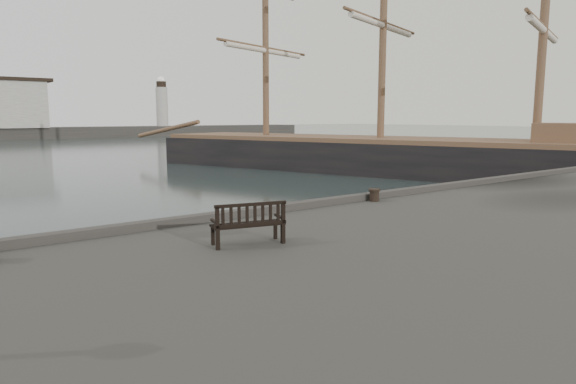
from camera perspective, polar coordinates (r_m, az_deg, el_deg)
name	(u,v)px	position (r m, az deg, el deg)	size (l,w,h in m)	color
ground	(234,278)	(12.95, -6.03, -9.49)	(400.00, 400.00, 0.00)	black
bench	(248,231)	(9.75, -4.44, -4.37)	(1.46, 0.81, 0.80)	black
bollard_right	(374,195)	(14.88, 9.56, -0.33)	(0.34, 0.34, 0.36)	black
tall_ship_main	(380,162)	(37.72, 10.15, 3.29)	(18.74, 36.77, 27.29)	black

